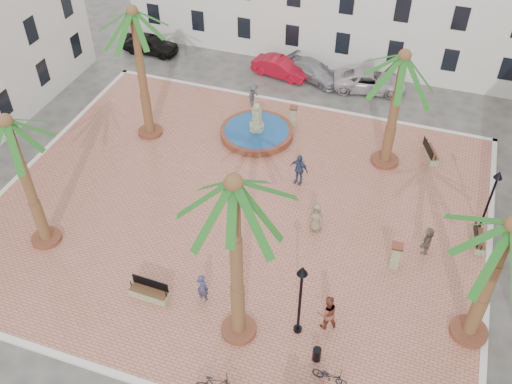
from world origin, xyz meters
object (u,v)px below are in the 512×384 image
bollard_n (293,116)px  litter_bin (317,354)px  palm_e (507,241)px  bicycle_a (330,376)px  lamppost_e (493,192)px  cyclist_b (327,312)px  palm_s (234,202)px  car_black (150,44)px  bench_ne (430,154)px  palm_nw (134,26)px  car_red (280,67)px  pedestrian_north (253,96)px  palm_ne (402,70)px  car_silver (314,71)px  pedestrian_east (428,240)px  pedestrian_fountain_a (316,217)px  bench_e (478,240)px  lamppost_s (301,289)px  fountain (257,131)px  cyclist_a (202,287)px  car_white (370,81)px  pedestrian_fountain_b (299,169)px  bollard_e (396,256)px  palm_sw (11,136)px  bench_s (149,293)px

bollard_n → litter_bin: 17.11m
palm_e → bicycle_a: palm_e is taller
lamppost_e → palm_e: bearing=-91.0°
cyclist_b → palm_e: bearing=165.6°
palm_s → bollard_n: (-2.14, 15.87, -7.04)m
palm_s → car_black: (-15.36, 21.85, -7.13)m
bench_ne → palm_nw: bearing=77.7°
lamppost_e → car_red: size_ratio=0.96×
bollard_n → pedestrian_north: size_ratio=0.81×
pedestrian_north → litter_bin: bearing=-143.5°
palm_ne → car_red: palm_ne is taller
palm_ne → lamppost_e: bearing=-36.7°
litter_bin → car_silver: bearing=104.9°
lamppost_e → pedestrian_east: (-2.48, -2.34, -1.93)m
car_silver → pedestrian_fountain_a: bearing=-140.3°
bench_e → litter_bin: bearing=138.6°
litter_bin → car_red: 23.53m
lamppost_s → pedestrian_fountain_a: size_ratio=2.45×
palm_s → bollard_n: size_ratio=6.77×
litter_bin → pedestrian_north: bearing=117.0°
lamppost_e → fountain: bearing=162.9°
litter_bin → car_red: car_red is taller
lamppost_e → cyclist_a: size_ratio=2.43×
fountain → car_white: size_ratio=0.91×
car_white → pedestrian_north: bearing=114.2°
cyclist_a → car_red: bearing=-70.9°
bicycle_a → lamppost_e: bearing=-20.2°
litter_bin → pedestrian_east: (3.60, 7.74, 0.43)m
bicycle_a → car_white: (-2.67, 23.03, 0.15)m
cyclist_b → car_white: size_ratio=0.38×
bench_ne → pedestrian_north: size_ratio=1.14×
palm_s → bicycle_a: 8.58m
cyclist_a → pedestrian_east: bearing=-134.0°
cyclist_b → litter_bin: bearing=61.2°
bench_e → lamppost_s: bearing=130.2°
lamppost_s → pedestrian_north: 18.09m
palm_ne → car_silver: (-6.45, 8.09, -5.63)m
fountain → pedestrian_north: (-1.32, 3.10, 0.50)m
pedestrian_fountain_b → car_white: 11.62m
fountain → cyclist_a: size_ratio=2.77×
car_silver → cyclist_b: bearing=-139.1°
bicycle_a → pedestrian_fountain_a: pedestrian_fountain_a is taller
bollard_e → bicycle_a: (-1.52, -7.02, -0.37)m
palm_sw → cyclist_b: size_ratio=4.02×
palm_sw → bench_ne: bearing=36.9°
cyclist_b → pedestrian_north: 17.92m
pedestrian_fountain_b → cyclist_b: bearing=-50.6°
palm_ne → cyclist_b: palm_ne is taller
palm_nw → bicycle_a: size_ratio=5.57×
bench_s → pedestrian_fountain_b: pedestrian_fountain_b is taller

